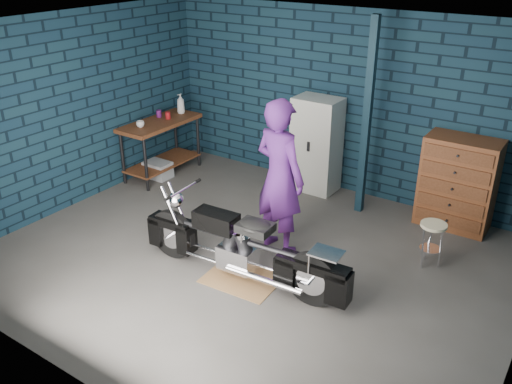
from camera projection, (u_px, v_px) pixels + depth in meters
ground at (251, 259)px, 6.60m from camera, size 6.00×6.00×0.00m
room_walls at (277, 96)px, 6.21m from camera, size 6.02×5.01×2.71m
support_post at (367, 120)px, 7.21m from camera, size 0.10×0.10×2.70m
workbench at (162, 148)px, 8.78m from camera, size 0.60×1.40×0.91m
drip_mat at (242, 279)px, 6.20m from camera, size 0.87×0.68×0.01m
motorcycle at (242, 243)px, 6.00m from camera, size 2.23×0.72×0.97m
person at (280, 177)px, 6.43m from camera, size 0.79×0.60×1.93m
storage_bin at (158, 170)px, 8.80m from camera, size 0.42×0.30×0.26m
locker at (316, 145)px, 8.14m from camera, size 0.67×0.48×1.45m
tool_chest at (458, 183)px, 7.11m from camera, size 0.93×0.52×1.24m
shop_stool at (431, 245)px, 6.37m from camera, size 0.33×0.33×0.56m
cup_a at (140, 124)px, 8.29m from camera, size 0.16×0.16×0.10m
mug_purple at (159, 114)px, 8.76m from camera, size 0.11×0.11×0.11m
mug_red at (168, 115)px, 8.67m from camera, size 0.10×0.10×0.11m
bottle at (181, 104)px, 8.90m from camera, size 0.14×0.14×0.33m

